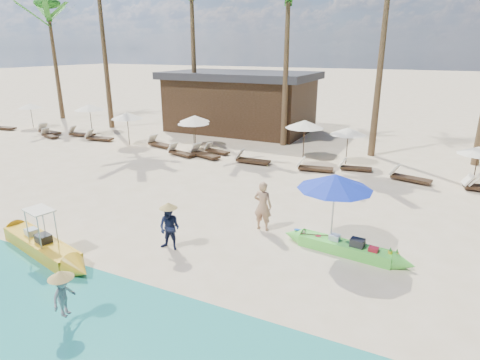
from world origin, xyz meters
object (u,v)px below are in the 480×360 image
at_px(green_canoe, 345,248).
at_px(tourist, 263,206).
at_px(yellow_canoe, 41,245).
at_px(blue_umbrella, 335,182).

distance_m(green_canoe, tourist, 3.03).
relative_size(yellow_canoe, tourist, 3.23).
height_order(yellow_canoe, tourist, tourist).
xyz_separation_m(green_canoe, tourist, (-2.91, 0.48, 0.67)).
relative_size(green_canoe, blue_umbrella, 1.86).
bearing_deg(tourist, green_canoe, 169.03).
xyz_separation_m(green_canoe, blue_umbrella, (-0.48, 0.14, 1.99)).
bearing_deg(green_canoe, yellow_canoe, -147.93).
xyz_separation_m(tourist, blue_umbrella, (2.43, -0.34, 1.32)).
bearing_deg(yellow_canoe, blue_umbrella, 41.21).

